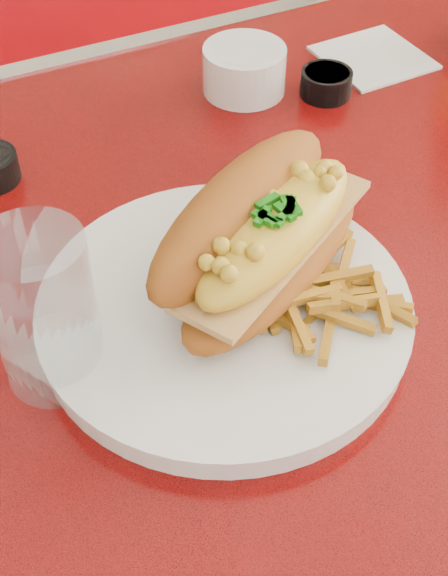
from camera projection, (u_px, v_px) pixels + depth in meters
name	position (u px, v px, depth m)	size (l,w,h in m)	color
ground	(310.00, 557.00, 1.35)	(8.00, 8.00, 0.00)	beige
diner_table	(352.00, 311.00, 0.91)	(1.23, 0.83, 0.77)	red
booth_bench_far	(119.00, 160.00, 1.65)	(1.20, 0.51, 0.90)	#A40A12
dinner_plate	(224.00, 311.00, 0.68)	(0.36, 0.36, 0.02)	white
mac_hoagie	(263.00, 234.00, 0.66)	(0.27, 0.22, 0.11)	#A2561A
fries_pile	(318.00, 299.00, 0.65)	(0.10, 0.09, 0.03)	gold
fork	(286.00, 254.00, 0.71)	(0.02, 0.13, 0.00)	silver
gravy_ramekin	(244.00, 68.00, 0.92)	(0.11, 0.11, 0.05)	white
sauce_cup_right	(326.00, 82.00, 0.92)	(0.07, 0.07, 0.03)	black
water_tumbler	(44.00, 311.00, 0.60)	(0.08, 0.08, 0.14)	silver
paper_napkin	(373.00, 57.00, 0.99)	(0.12, 0.12, 0.00)	silver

